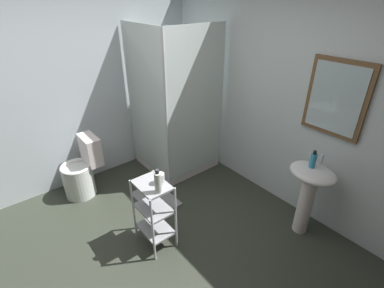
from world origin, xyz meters
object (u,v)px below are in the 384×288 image
bath_mat (156,199)px  lotion_bottle_white (158,182)px  shower_stall (174,139)px  toilet (82,172)px  pedestal_sink (309,187)px  storage_cart (154,209)px  rinse_cup (160,178)px  hand_soap_bottle (313,160)px

bath_mat → lotion_bottle_white: bearing=-27.7°
shower_stall → toilet: 1.29m
pedestal_sink → storage_cart: (-0.85, -1.31, -0.14)m
shower_stall → storage_cart: shower_stall is taller
shower_stall → rinse_cup: bearing=-40.8°
pedestal_sink → hand_soap_bottle: hand_soap_bottle is taller
pedestal_sink → rinse_cup: size_ratio=7.81×
toilet → rinse_cup: rinse_cup is taller
shower_stall → hand_soap_bottle: size_ratio=11.16×
rinse_cup → bath_mat: size_ratio=0.17×
storage_cart → hand_soap_bottle: bearing=57.6°
lotion_bottle_white → rinse_cup: size_ratio=2.28×
lotion_bottle_white → toilet: bearing=-169.8°
toilet → bath_mat: toilet is taller
toilet → storage_cart: size_ratio=1.03×
hand_soap_bottle → bath_mat: bearing=-146.3°
shower_stall → storage_cart: 1.43m
shower_stall → bath_mat: shower_stall is taller
rinse_cup → bath_mat: 1.04m
storage_cart → bath_mat: 0.81m
shower_stall → rinse_cup: size_ratio=19.29×
hand_soap_bottle → storage_cart: bearing=-122.4°
toilet → lotion_bottle_white: 1.53m
storage_cart → rinse_cup: 0.36m
toilet → bath_mat: size_ratio=1.27×
pedestal_sink → rinse_cup: 1.49m
hand_soap_bottle → toilet: bearing=-143.3°
lotion_bottle_white → bath_mat: (-0.72, 0.38, -0.84)m
pedestal_sink → bath_mat: bearing=-146.3°
hand_soap_bottle → lotion_bottle_white: size_ratio=0.76×
toilet → rinse_cup: (1.31, 0.34, 0.48)m
toilet → hand_soap_bottle: size_ratio=4.24×
hand_soap_bottle → rinse_cup: (-0.79, -1.23, -0.10)m
storage_cart → bath_mat: (-0.58, 0.36, -0.43)m
hand_soap_bottle → lotion_bottle_white: bearing=-117.7°
hand_soap_bottle → lotion_bottle_white: hand_soap_bottle is taller
shower_stall → lotion_bottle_white: bearing=-40.9°
shower_stall → lotion_bottle_white: shower_stall is taller
pedestal_sink → hand_soap_bottle: bearing=-150.5°
lotion_bottle_white → bath_mat: bearing=152.3°
hand_soap_bottle → bath_mat: (-1.40, -0.94, -0.88)m
shower_stall → pedestal_sink: (1.87, 0.32, 0.12)m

